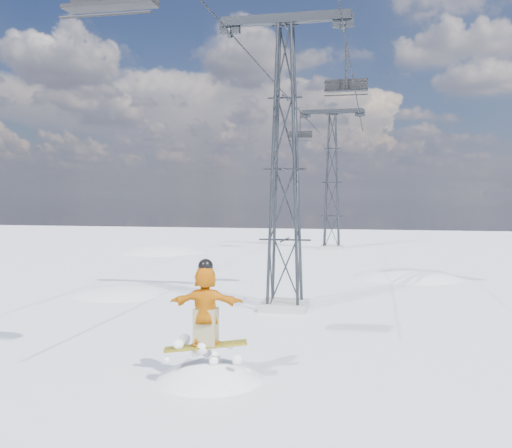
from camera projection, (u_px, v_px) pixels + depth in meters
The scene contains 8 objects.
ground at pixel (207, 369), 14.74m from camera, with size 120.00×120.00×0.00m, color white.
snow_terrain at pixel (231, 412), 36.98m from camera, with size 39.00×37.00×22.00m.
lift_tower_near at pixel (285, 170), 22.12m from camera, with size 5.20×1.80×11.43m.
lift_tower_far at pixel (332, 183), 46.56m from camera, with size 5.20×1.80×11.43m.
haul_cables at pixel (316, 85), 33.08m from camera, with size 4.46×51.00×0.06m.
snowboarder_jump at pixel (210, 443), 14.04m from camera, with size 4.40×4.40×6.94m.
lift_chair_mid at pixel (346, 86), 23.88m from camera, with size 1.80×0.52×2.23m.
lift_chair_far at pixel (300, 135), 43.60m from camera, with size 1.82×0.52×2.26m.
Camera 1 is at (4.21, -13.96, 4.53)m, focal length 40.00 mm.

